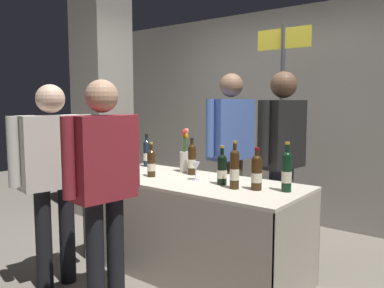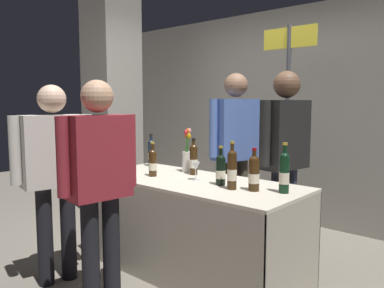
% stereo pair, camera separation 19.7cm
% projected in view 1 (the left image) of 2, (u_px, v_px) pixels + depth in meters
% --- Properties ---
extents(ground_plane, '(12.00, 12.00, 0.00)m').
position_uv_depth(ground_plane, '(192.00, 271.00, 3.31)').
color(ground_plane, gray).
extents(back_partition, '(6.90, 0.12, 2.52)m').
position_uv_depth(back_partition, '(289.00, 116.00, 4.67)').
color(back_partition, '#9E998E').
rests_on(back_partition, ground_plane).
extents(concrete_pillar, '(0.55, 0.55, 3.22)m').
position_uv_depth(concrete_pillar, '(102.00, 87.00, 4.86)').
color(concrete_pillar, gray).
rests_on(concrete_pillar, ground_plane).
extents(tasting_table, '(1.88, 0.80, 0.79)m').
position_uv_depth(tasting_table, '(192.00, 208.00, 3.25)').
color(tasting_table, beige).
rests_on(tasting_table, ground_plane).
extents(featured_wine_bottle, '(0.07, 0.07, 0.30)m').
position_uv_depth(featured_wine_bottle, '(151.00, 163.00, 3.35)').
color(featured_wine_bottle, '#38230F').
rests_on(featured_wine_bottle, tasting_table).
extents(display_bottle_0, '(0.07, 0.07, 0.36)m').
position_uv_depth(display_bottle_0, '(235.00, 169.00, 2.88)').
color(display_bottle_0, '#38230F').
rests_on(display_bottle_0, tasting_table).
extents(display_bottle_1, '(0.07, 0.07, 0.36)m').
position_uv_depth(display_bottle_1, '(287.00, 171.00, 2.79)').
color(display_bottle_1, black).
rests_on(display_bottle_1, tasting_table).
extents(display_bottle_2, '(0.07, 0.07, 0.33)m').
position_uv_depth(display_bottle_2, '(147.00, 153.00, 3.88)').
color(display_bottle_2, '#192333').
rests_on(display_bottle_2, tasting_table).
extents(display_bottle_3, '(0.07, 0.07, 0.31)m').
position_uv_depth(display_bottle_3, '(125.00, 160.00, 3.45)').
color(display_bottle_3, black).
rests_on(display_bottle_3, tasting_table).
extents(display_bottle_4, '(0.08, 0.08, 0.32)m').
position_uv_depth(display_bottle_4, '(257.00, 172.00, 2.84)').
color(display_bottle_4, '#38230F').
rests_on(display_bottle_4, tasting_table).
extents(display_bottle_5, '(0.08, 0.08, 0.31)m').
position_uv_depth(display_bottle_5, '(222.00, 169.00, 3.03)').
color(display_bottle_5, black).
rests_on(display_bottle_5, tasting_table).
extents(display_bottle_6, '(0.07, 0.07, 0.33)m').
position_uv_depth(display_bottle_6, '(192.00, 159.00, 3.44)').
color(display_bottle_6, '#38230F').
rests_on(display_bottle_6, tasting_table).
extents(wine_glass_near_vendor, '(0.07, 0.07, 0.15)m').
position_uv_depth(wine_glass_near_vendor, '(196.00, 167.00, 3.20)').
color(wine_glass_near_vendor, silver).
rests_on(wine_glass_near_vendor, tasting_table).
extents(flower_vase, '(0.09, 0.09, 0.41)m').
position_uv_depth(flower_vase, '(185.00, 157.00, 3.57)').
color(flower_vase, silver).
rests_on(flower_vase, tasting_table).
extents(vendor_presenter, '(0.31, 0.63, 1.71)m').
position_uv_depth(vendor_presenter, '(231.00, 141.00, 3.91)').
color(vendor_presenter, '#4C4233').
rests_on(vendor_presenter, ground_plane).
extents(vendor_assistant, '(0.28, 0.61, 1.69)m').
position_uv_depth(vendor_assistant, '(282.00, 148.00, 3.45)').
color(vendor_assistant, '#2D3347').
rests_on(vendor_assistant, ground_plane).
extents(taster_foreground_right, '(0.26, 0.57, 1.57)m').
position_uv_depth(taster_foreground_right, '(104.00, 177.00, 2.57)').
color(taster_foreground_right, black).
rests_on(taster_foreground_right, ground_plane).
extents(taster_foreground_left, '(0.30, 0.63, 1.56)m').
position_uv_depth(taster_foreground_left, '(53.00, 167.00, 2.95)').
color(taster_foreground_left, black).
rests_on(taster_foreground_left, ground_plane).
extents(booth_signpost, '(0.56, 0.04, 2.18)m').
position_uv_depth(booth_signpost, '(282.00, 108.00, 3.88)').
color(booth_signpost, '#47474C').
rests_on(booth_signpost, ground_plane).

